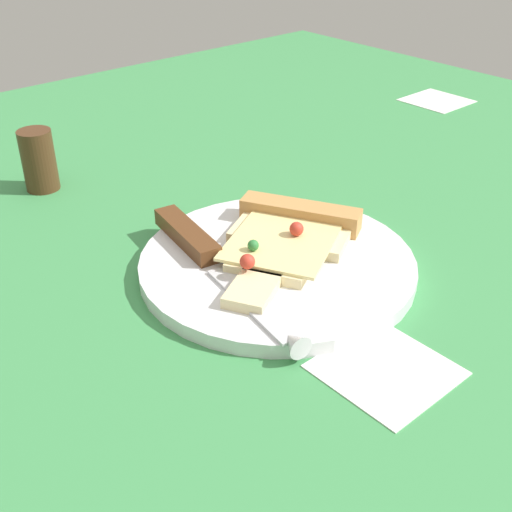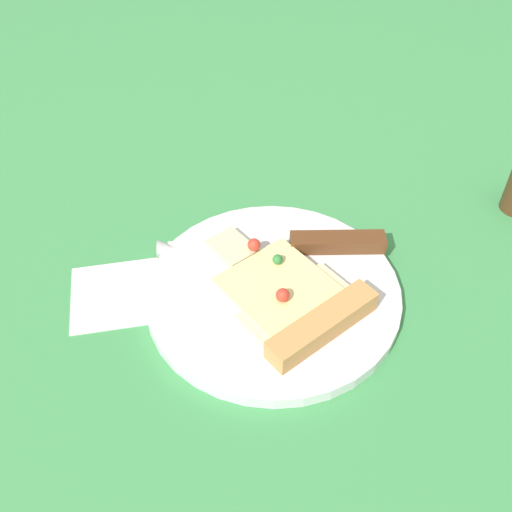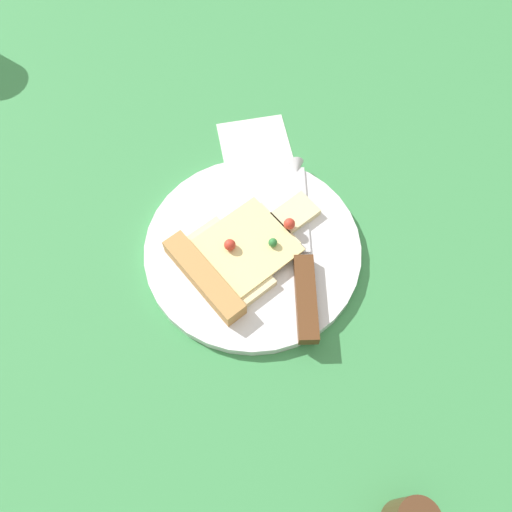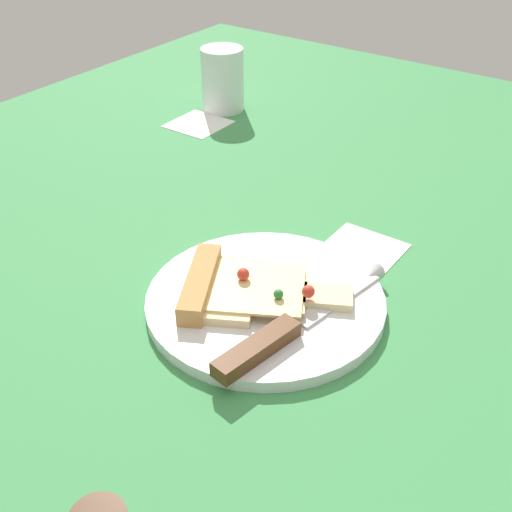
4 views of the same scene
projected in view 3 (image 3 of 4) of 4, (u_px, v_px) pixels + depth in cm
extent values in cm
cube|color=#3D8C4C|center=(280.00, 200.00, 69.09)|extent=(154.97, 154.97, 3.00)
cube|color=white|center=(255.00, 146.00, 71.27)|extent=(9.00, 9.00, 0.20)
cylinder|color=silver|center=(253.00, 249.00, 63.34)|extent=(25.37, 25.37, 1.35)
cube|color=beige|center=(225.00, 264.00, 61.14)|extent=(12.53, 10.52, 1.00)
cube|color=beige|center=(263.00, 237.00, 62.73)|extent=(9.00, 8.36, 1.00)
cube|color=beige|center=(295.00, 214.00, 64.17)|extent=(5.64, 6.29, 1.00)
cube|color=#EDD88C|center=(246.00, 247.00, 61.43)|extent=(12.85, 13.18, 0.30)
cube|color=tan|center=(204.00, 277.00, 59.74)|extent=(11.79, 8.01, 2.20)
sphere|color=red|center=(230.00, 245.00, 60.62)|extent=(1.33, 1.33, 1.33)
sphere|color=red|center=(289.00, 224.00, 61.86)|extent=(1.34, 1.34, 1.34)
sphere|color=#2D7A38|center=(273.00, 242.00, 60.92)|extent=(1.03, 1.03, 1.03)
cube|color=silver|center=(299.00, 209.00, 64.94)|extent=(12.17, 3.98, 0.30)
cone|color=silver|center=(296.00, 168.00, 67.67)|extent=(2.31, 2.31, 2.00)
cube|color=#593319|center=(306.00, 298.00, 58.90)|extent=(10.23, 3.84, 1.60)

